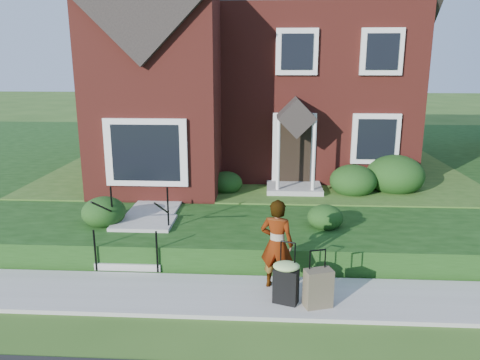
# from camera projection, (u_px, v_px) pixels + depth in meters

# --- Properties ---
(ground) EXTENTS (120.00, 120.00, 0.00)m
(ground) POSITION_uv_depth(u_px,v_px,m) (244.00, 298.00, 8.82)
(ground) COLOR #2D5119
(ground) RESTS_ON ground
(sidewalk) EXTENTS (60.00, 1.60, 0.08)m
(sidewalk) POSITION_uv_depth(u_px,v_px,m) (244.00, 296.00, 8.81)
(sidewalk) COLOR #9E9B93
(sidewalk) RESTS_ON ground
(terrace) EXTENTS (44.00, 20.00, 0.60)m
(terrace) POSITION_uv_depth(u_px,v_px,m) (355.00, 163.00, 19.07)
(terrace) COLOR #14350E
(terrace) RESTS_ON ground
(walkway) EXTENTS (1.20, 6.00, 0.06)m
(walkway) POSITION_uv_depth(u_px,v_px,m) (168.00, 192.00, 13.65)
(walkway) COLOR #9E9B93
(walkway) RESTS_ON terrace
(main_house) EXTENTS (10.40, 10.20, 9.40)m
(main_house) POSITION_uv_depth(u_px,v_px,m) (252.00, 35.00, 16.83)
(main_house) COLOR maroon
(main_house) RESTS_ON terrace
(front_steps) EXTENTS (1.40, 2.02, 1.50)m
(front_steps) POSITION_uv_depth(u_px,v_px,m) (139.00, 236.00, 10.63)
(front_steps) COLOR #9E9B93
(front_steps) RESTS_ON ground
(foundation_shrubs) EXTENTS (9.70, 4.75, 1.19)m
(foundation_shrubs) POSITION_uv_depth(u_px,v_px,m) (282.00, 177.00, 13.41)
(foundation_shrubs) COLOR #163811
(foundation_shrubs) RESTS_ON terrace
(woman) EXTENTS (0.74, 0.58, 1.77)m
(woman) POSITION_uv_depth(u_px,v_px,m) (277.00, 244.00, 8.89)
(woman) COLOR #999999
(woman) RESTS_ON sidewalk
(suitcase_black) EXTENTS (0.58, 0.53, 1.16)m
(suitcase_black) POSITION_uv_depth(u_px,v_px,m) (286.00, 280.00, 8.39)
(suitcase_black) COLOR black
(suitcase_black) RESTS_ON sidewalk
(suitcase_olive) EXTENTS (0.55, 0.41, 1.05)m
(suitcase_olive) POSITION_uv_depth(u_px,v_px,m) (318.00, 288.00, 8.29)
(suitcase_olive) COLOR brown
(suitcase_olive) RESTS_ON sidewalk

